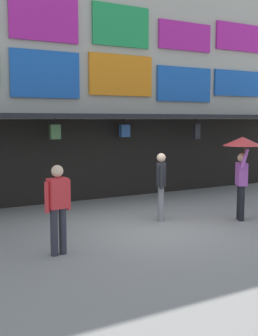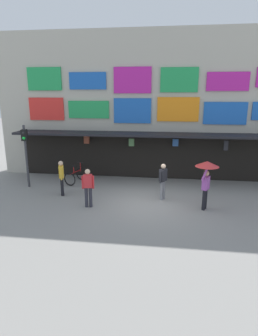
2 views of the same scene
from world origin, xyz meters
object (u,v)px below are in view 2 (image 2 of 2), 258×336
object	(u,v)px
pedestrian_in_purple	(88,186)
bicycle_parked	(76,176)
traffic_light_near	(25,146)
pedestrian_in_blue	(163,180)
pedestrian_with_umbrella	(207,172)
pedestrian_in_red	(62,176)

from	to	relation	value
pedestrian_in_purple	bicycle_parked	bearing A→B (deg)	116.33
traffic_light_near	pedestrian_in_blue	world-z (taller)	traffic_light_near
traffic_light_near	pedestrian_with_umbrella	distance (m)	8.91
pedestrian_in_red	pedestrian_in_blue	size ratio (longest dim) A/B	1.00
pedestrian_in_purple	pedestrian_in_blue	bearing A→B (deg)	22.84
traffic_light_near	pedestrian_in_blue	bearing A→B (deg)	-7.60
bicycle_parked	pedestrian_in_red	world-z (taller)	pedestrian_in_red
pedestrian_in_red	pedestrian_in_purple	distance (m)	2.05
pedestrian_in_red	pedestrian_in_purple	bearing A→B (deg)	-37.36
pedestrian_in_red	pedestrian_with_umbrella	distance (m)	6.60
pedestrian_in_red	pedestrian_in_purple	size ratio (longest dim) A/B	1.00
pedestrian_in_red	pedestrian_in_purple	xyz separation A→B (m)	(1.63, -1.24, 0.00)
traffic_light_near	pedestrian_in_red	size ratio (longest dim) A/B	1.90
bicycle_parked	pedestrian_in_blue	distance (m)	5.10
pedestrian_in_red	pedestrian_in_blue	xyz separation A→B (m)	(4.75, 0.07, 0.00)
pedestrian_with_umbrella	pedestrian_in_blue	size ratio (longest dim) A/B	1.24
pedestrian_in_red	pedestrian_with_umbrella	size ratio (longest dim) A/B	0.81
bicycle_parked	pedestrian_in_red	size ratio (longest dim) A/B	0.79
traffic_light_near	pedestrian_with_umbrella	world-z (taller)	traffic_light_near
traffic_light_near	pedestrian_in_purple	world-z (taller)	traffic_light_near
traffic_light_near	pedestrian_in_purple	bearing A→B (deg)	-30.39
pedestrian_in_purple	pedestrian_with_umbrella	distance (m)	4.94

